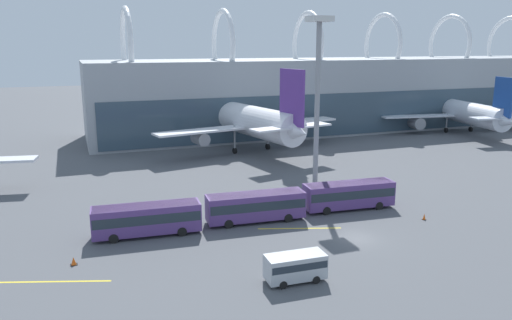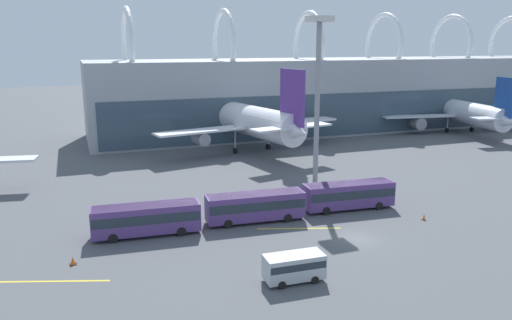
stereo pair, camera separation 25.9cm
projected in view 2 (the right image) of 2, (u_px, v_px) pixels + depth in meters
The scene contains 14 objects.
ground_plane at pixel (356, 238), 52.21m from camera, with size 440.00×440.00×0.00m, color #515459.
terminal_building at pixel (415, 90), 126.29m from camera, with size 159.01×22.36×27.29m.
airliner_at_gate_far at pixel (249, 120), 94.08m from camera, with size 37.93×36.53×15.93m.
airliner_parked_remote at pixel (459, 111), 114.86m from camera, with size 38.00×39.78×13.44m.
shuttle_bus_0 at pixel (146, 218), 52.65m from camera, with size 11.43×3.63×3.33m.
shuttle_bus_1 at pixel (255, 205), 56.75m from camera, with size 11.42×3.61×3.33m.
shuttle_bus_2 at pixel (349, 194), 61.05m from camera, with size 11.43×3.67×3.33m.
service_van_foreground at pixel (294, 266), 42.46m from camera, with size 5.22×2.38×2.40m.
floodlight_mast at pixel (318, 76), 67.84m from camera, with size 2.96×2.96×23.48m.
lane_stripe_0 at pixel (48, 281), 42.71m from camera, with size 10.54×0.25×0.01m, color yellow.
lane_stripe_2 at pixel (299, 228), 54.98m from camera, with size 9.21×0.25×0.01m, color yellow.
lane_stripe_3 at pixel (284, 210), 61.24m from camera, with size 6.87×0.25×0.01m, color yellow.
traffic_cone_0 at pixel (424, 217), 57.58m from camera, with size 0.43×0.43×0.73m.
traffic_cone_1 at pixel (73, 261), 45.88m from camera, with size 0.63×0.63×0.77m.
Camera 2 is at (-26.76, -42.36, 19.81)m, focal length 35.00 mm.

